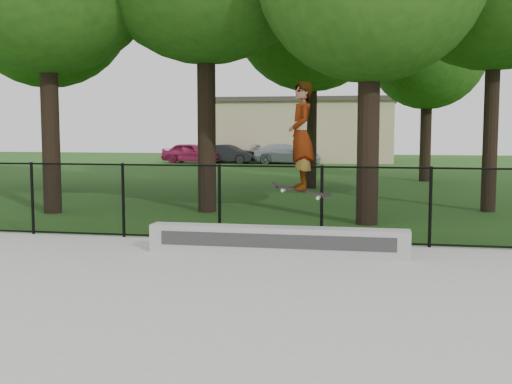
# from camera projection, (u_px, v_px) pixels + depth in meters

# --- Properties ---
(ground) EXTENTS (100.00, 100.00, 0.00)m
(ground) POSITION_uv_depth(u_px,v_px,m) (86.00, 340.00, 6.86)
(ground) COLOR #254E15
(ground) RESTS_ON ground
(concrete_slab) EXTENTS (14.00, 12.00, 0.06)m
(concrete_slab) POSITION_uv_depth(u_px,v_px,m) (86.00, 337.00, 6.86)
(concrete_slab) COLOR #A9A9A4
(concrete_slab) RESTS_ON ground
(grind_ledge) EXTENTS (4.54, 0.40, 0.49)m
(grind_ledge) POSITION_uv_depth(u_px,v_px,m) (277.00, 241.00, 11.17)
(grind_ledge) COLOR #AEAFA9
(grind_ledge) RESTS_ON concrete_slab
(car_a) EXTENTS (4.05, 2.15, 1.32)m
(car_a) POSITION_uv_depth(u_px,v_px,m) (192.00, 153.00, 41.49)
(car_a) COLOR #971B48
(car_a) RESTS_ON ground
(car_b) EXTENTS (3.44, 1.73, 1.20)m
(car_b) POSITION_uv_depth(u_px,v_px,m) (228.00, 154.00, 41.35)
(car_b) COLOR black
(car_b) RESTS_ON ground
(car_c) EXTENTS (3.97, 1.78, 1.25)m
(car_c) POSITION_uv_depth(u_px,v_px,m) (287.00, 154.00, 40.71)
(car_c) COLOR #98A2AC
(car_c) RESTS_ON ground
(skater_airborne) EXTENTS (0.83, 0.76, 1.98)m
(skater_airborne) POSITION_uv_depth(u_px,v_px,m) (301.00, 137.00, 10.81)
(skater_airborne) COLOR black
(skater_airborne) RESTS_ON ground
(chainlink_fence) EXTENTS (16.06, 0.06, 1.50)m
(chainlink_fence) POSITION_uv_depth(u_px,v_px,m) (219.00, 202.00, 12.55)
(chainlink_fence) COLOR black
(chainlink_fence) RESTS_ON concrete_slab
(distant_building) EXTENTS (12.40, 6.40, 4.30)m
(distant_building) POSITION_uv_depth(u_px,v_px,m) (304.00, 130.00, 44.16)
(distant_building) COLOR tan
(distant_building) RESTS_ON ground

